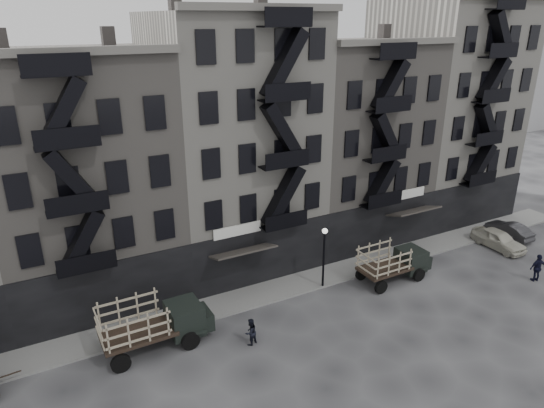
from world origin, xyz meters
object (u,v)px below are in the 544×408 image
stake_truck_west (153,320)px  car_far (509,230)px  car_east (499,239)px  policeman (538,268)px  stake_truck_east (394,260)px  pedestrian_mid (251,332)px

stake_truck_west → car_far: 29.08m
car_east → policeman: bearing=-114.1°
policeman → car_far: bearing=-114.3°
car_east → stake_truck_west: bearing=178.2°
stake_truck_west → policeman: stake_truck_west is taller
car_east → car_far: 2.61m
stake_truck_west → car_east: stake_truck_west is taller
stake_truck_east → car_east: bearing=-1.2°
stake_truck_west → car_east: (26.62, -0.66, -0.96)m
pedestrian_mid → stake_truck_west: bearing=-44.8°
stake_truck_west → pedestrian_mid: 5.24m
car_east → pedestrian_mid: bearing=-176.3°
car_far → pedestrian_mid: size_ratio=2.46×
stake_truck_east → pedestrian_mid: stake_truck_east is taller
stake_truck_east → pedestrian_mid: bearing=-172.0°
stake_truck_west → stake_truck_east: bearing=-2.7°
car_far → car_east: bearing=21.2°
car_far → policeman: 7.09m
car_far → pedestrian_mid: (-24.41, -2.48, 0.15)m
car_east → pedestrian_mid: pedestrian_mid is taller
car_east → car_far: (2.45, 0.92, -0.09)m
car_far → pedestrian_mid: pedestrian_mid is taller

